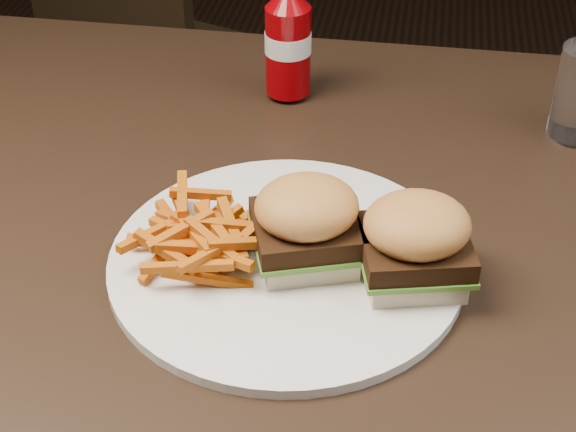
% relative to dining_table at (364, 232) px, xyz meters
% --- Properties ---
extents(dining_table, '(1.20, 0.80, 0.04)m').
position_rel_dining_table_xyz_m(dining_table, '(0.00, 0.00, 0.00)').
color(dining_table, black).
rests_on(dining_table, ground).
extents(chair_far, '(0.48, 0.48, 0.04)m').
position_rel_dining_table_xyz_m(chair_far, '(-0.47, 0.88, -0.30)').
color(chair_far, black).
rests_on(chair_far, ground).
extents(plate, '(0.33, 0.33, 0.01)m').
position_rel_dining_table_xyz_m(plate, '(-0.07, -0.09, 0.03)').
color(plate, white).
rests_on(plate, dining_table).
extents(sandwich_half_a, '(0.10, 0.10, 0.02)m').
position_rel_dining_table_xyz_m(sandwich_half_a, '(-0.05, -0.09, 0.04)').
color(sandwich_half_a, beige).
rests_on(sandwich_half_a, plate).
extents(sandwich_half_b, '(0.10, 0.10, 0.02)m').
position_rel_dining_table_xyz_m(sandwich_half_b, '(0.05, -0.10, 0.04)').
color(sandwich_half_b, beige).
rests_on(sandwich_half_b, plate).
extents(fries_pile, '(0.15, 0.15, 0.05)m').
position_rel_dining_table_xyz_m(fries_pile, '(-0.14, -0.09, 0.05)').
color(fries_pile, '#B57715').
rests_on(fries_pile, plate).
extents(ketchup_bottle, '(0.07, 0.07, 0.11)m').
position_rel_dining_table_xyz_m(ketchup_bottle, '(-0.12, 0.23, 0.08)').
color(ketchup_bottle, '#7D0105').
rests_on(ketchup_bottle, dining_table).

